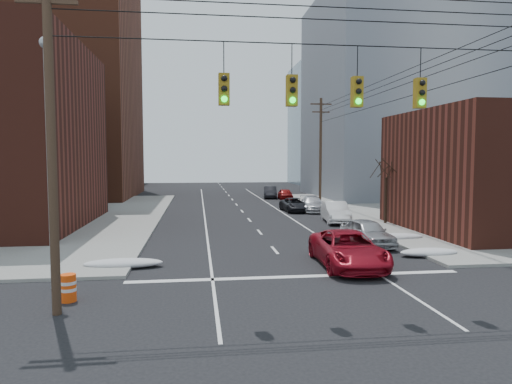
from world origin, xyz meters
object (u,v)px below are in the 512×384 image
object	(u,v)px
parked_car_a	(367,232)
parked_car_b	(336,212)
construction_barrel	(68,287)
red_pickup	(348,249)
parked_car_f	(270,192)
parked_car_d	(313,204)
lot_car_a	(52,210)
parked_car_e	(285,194)
lot_car_d	(32,212)
lot_car_b	(68,205)
parked_car_c	(295,205)

from	to	relation	value
parked_car_a	parked_car_b	distance (m)	9.32
construction_barrel	red_pickup	bearing A→B (deg)	18.27
parked_car_f	parked_car_a	bearing A→B (deg)	-81.76
parked_car_d	construction_barrel	xyz separation A→B (m)	(-14.90, -24.60, -0.20)
lot_car_a	construction_barrel	distance (m)	21.34
parked_car_e	lot_car_d	bearing A→B (deg)	-138.93
red_pickup	parked_car_b	world-z (taller)	red_pickup
red_pickup	parked_car_b	distance (m)	14.36
parked_car_e	parked_car_d	bearing A→B (deg)	-85.54
parked_car_a	red_pickup	bearing A→B (deg)	-126.17
parked_car_a	lot_car_b	size ratio (longest dim) A/B	0.80
red_pickup	lot_car_a	size ratio (longest dim) A/B	1.23
parked_car_a	parked_car_d	bearing A→B (deg)	80.45
red_pickup	parked_car_e	world-z (taller)	red_pickup
parked_car_a	parked_car_e	world-z (taller)	parked_car_a
parked_car_d	red_pickup	bearing A→B (deg)	-94.93
parked_car_b	lot_car_d	size ratio (longest dim) A/B	1.11
parked_car_a	parked_car_d	size ratio (longest dim) A/B	0.93
lot_car_d	lot_car_a	bearing A→B (deg)	-36.07
parked_car_b	parked_car_d	xyz separation A→B (m)	(0.00, 7.04, -0.10)
parked_car_b	parked_car_e	xyz separation A→B (m)	(-0.19, 19.12, -0.14)
construction_barrel	parked_car_a	bearing A→B (deg)	30.88
parked_car_f	lot_car_b	xyz separation A→B (m)	(-19.94, -14.49, 0.20)
red_pickup	lot_car_b	world-z (taller)	lot_car_b
red_pickup	parked_car_e	xyz separation A→B (m)	(3.53, 32.99, -0.15)
parked_car_a	construction_barrel	size ratio (longest dim) A/B	4.65
lot_car_d	construction_barrel	distance (m)	20.91
parked_car_b	lot_car_a	world-z (taller)	lot_car_a
lot_car_d	parked_car_d	bearing A→B (deg)	-60.39
parked_car_d	lot_car_d	xyz separation A→B (m)	(-22.68, -5.19, 0.19)
parked_car_c	lot_car_b	size ratio (longest dim) A/B	0.81
parked_car_e	lot_car_b	bearing A→B (deg)	-147.38
parked_car_c	construction_barrel	world-z (taller)	parked_car_c
parked_car_c	lot_car_d	distance (m)	21.78
parked_car_c	lot_car_b	distance (m)	19.94
parked_car_c	construction_barrel	bearing A→B (deg)	-121.37
parked_car_f	parked_car_d	bearing A→B (deg)	-76.58
construction_barrel	parked_car_f	bearing A→B (deg)	71.30
parked_car_b	parked_car_d	size ratio (longest dim) A/B	1.01
lot_car_d	parked_car_a	bearing A→B (deg)	-100.48
parked_car_e	lot_car_b	distance (m)	24.43
red_pickup	parked_car_f	xyz separation A→B (m)	(2.12, 35.61, -0.08)
parked_car_a	parked_car_f	world-z (taller)	parked_car_a
parked_car_f	construction_barrel	size ratio (longest dim) A/B	4.59
parked_car_e	lot_car_d	world-z (taller)	lot_car_d
red_pickup	parked_car_d	bearing A→B (deg)	82.16
parked_car_f	lot_car_b	world-z (taller)	lot_car_b
red_pickup	lot_car_b	size ratio (longest dim) A/B	1.04
parked_car_b	construction_barrel	size ratio (longest dim) A/B	5.04
parked_car_c	lot_car_a	bearing A→B (deg)	-170.21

